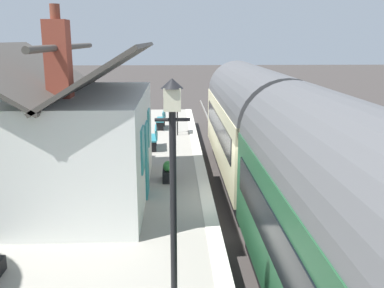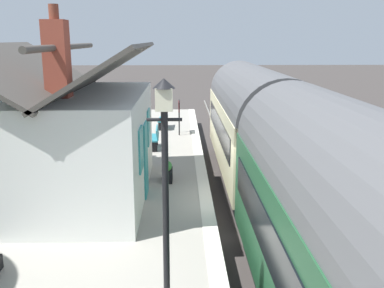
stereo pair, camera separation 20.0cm
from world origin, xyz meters
TOP-DOWN VIEW (x-y plane):
  - ground_plane at (0.00, 0.00)m, footprint 160.00×160.00m
  - platform at (0.00, 3.81)m, footprint 32.00×5.62m
  - platform_edge_coping at (0.00, 1.18)m, footprint 32.00×0.36m
  - rail_near at (0.00, -1.62)m, footprint 52.00×0.08m
  - rail_far at (0.00, -0.18)m, footprint 52.00×0.08m
  - train at (-4.65, -0.90)m, footprint 28.02×2.73m
  - station_building at (0.42, 4.90)m, footprint 6.55×4.30m
  - bench_mid_platform at (5.87, 2.93)m, footprint 1.41×0.48m
  - bench_by_lamp at (10.01, 2.71)m, footprint 1.41×0.48m
  - planter_under_sign at (7.91, 4.40)m, footprint 0.73×0.73m
  - planter_bench_left at (1.70, 2.30)m, footprint 0.73×0.32m
  - lamp_post_platform at (-5.45, 2.09)m, footprint 0.32×0.50m
  - station_sign_board at (8.68, 1.94)m, footprint 0.96×0.06m

SIDE VIEW (x-z plane):
  - ground_plane at x=0.00m, z-range 0.00..0.00m
  - rail_near at x=0.00m, z-range 0.00..0.14m
  - rail_far at x=0.00m, z-range 0.00..0.14m
  - platform at x=0.00m, z-range 0.00..0.94m
  - platform_edge_coping at x=0.00m, z-range 0.94..0.95m
  - planter_bench_left at x=1.70m, z-range 0.92..1.55m
  - bench_mid_platform at x=5.87m, z-range 0.97..1.85m
  - bench_by_lamp at x=10.01m, z-range 0.97..1.85m
  - planter_under_sign at x=7.91m, z-range 0.98..2.00m
  - station_sign_board at x=8.68m, z-range 1.34..2.91m
  - train at x=-4.65m, z-range 0.06..4.38m
  - station_building at x=0.42m, z-range -0.06..5.12m
  - lamp_post_platform at x=-5.45m, z-range 1.69..5.54m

